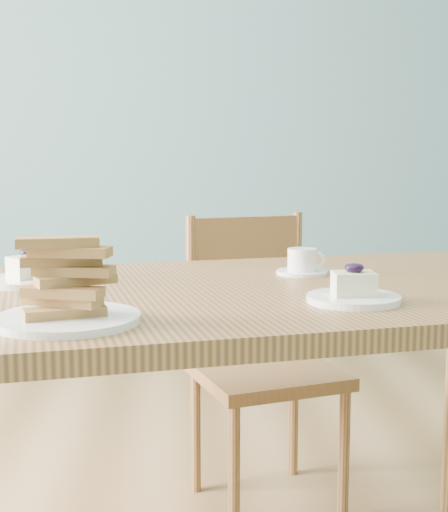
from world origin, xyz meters
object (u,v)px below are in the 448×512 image
at_px(dining_table, 285,320).
at_px(coffee_cup, 303,263).
at_px(cheesecake_plate_far, 30,275).
at_px(biscotti_plate, 67,293).
at_px(dining_chair, 262,358).
at_px(cheesecake_plate_near, 354,292).

distance_m(dining_table, coffee_cup, 0.19).
height_order(cheesecake_plate_far, coffee_cup, cheesecake_plate_far).
distance_m(cheesecake_plate_far, coffee_cup, 0.61).
bearing_deg(coffee_cup, biscotti_plate, -120.00).
bearing_deg(coffee_cup, dining_chair, 110.26).
relative_size(dining_chair, biscotti_plate, 3.67).
xyz_separation_m(cheesecake_plate_near, coffee_cup, (-0.03, 0.33, 0.01)).
height_order(dining_table, coffee_cup, coffee_cup).
xyz_separation_m(dining_table, cheesecake_plate_far, (-0.54, 0.06, 0.10)).
relative_size(cheesecake_plate_near, coffee_cup, 1.46).
relative_size(cheesecake_plate_near, cheesecake_plate_far, 0.96).
distance_m(dining_chair, biscotti_plate, 1.07).
xyz_separation_m(dining_table, dining_chair, (0.03, 0.58, -0.25)).
height_order(dining_table, cheesecake_plate_near, cheesecake_plate_near).
relative_size(dining_table, coffee_cup, 13.07).
xyz_separation_m(dining_chair, biscotti_plate, (-0.44, -0.90, 0.37)).
height_order(dining_table, dining_chair, dining_chair).
xyz_separation_m(dining_chair, cheesecake_plate_far, (-0.57, -0.52, 0.34)).
bearing_deg(coffee_cup, dining_table, -98.61).
bearing_deg(dining_table, dining_chair, 76.29).
distance_m(dining_table, cheesecake_plate_near, 0.23).
relative_size(dining_chair, cheesecake_plate_far, 4.75).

